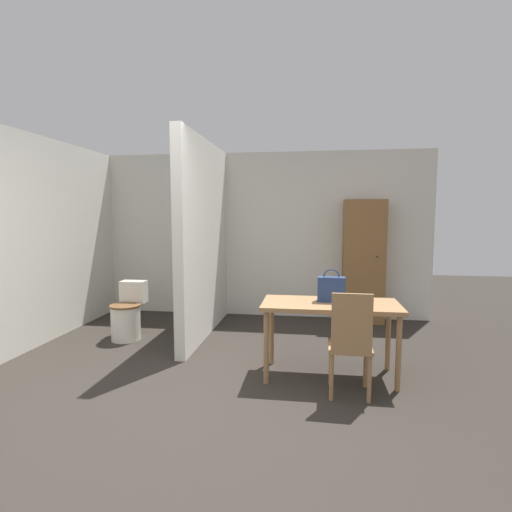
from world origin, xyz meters
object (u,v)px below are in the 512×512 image
at_px(dining_table, 330,311).
at_px(wooden_cabinet, 364,261).
at_px(handbag, 331,289).
at_px(wooden_chair, 350,342).
at_px(toilet, 128,315).

relative_size(dining_table, wooden_cabinet, 0.73).
bearing_deg(handbag, dining_table, -96.99).
bearing_deg(wooden_cabinet, dining_table, -104.97).
bearing_deg(handbag, wooden_chair, -73.32).
relative_size(wooden_chair, toilet, 1.31).
relative_size(dining_table, wooden_chair, 1.41).
bearing_deg(wooden_chair, handbag, 108.14).
xyz_separation_m(dining_table, handbag, (0.01, 0.06, 0.21)).
bearing_deg(toilet, dining_table, -18.95).
bearing_deg(toilet, wooden_cabinet, 22.17).
distance_m(dining_table, toilet, 2.64).
height_order(dining_table, toilet, dining_table).
height_order(wooden_chair, handbag, handbag).
xyz_separation_m(wooden_chair, wooden_cabinet, (0.41, 2.52, 0.40)).
distance_m(wooden_chair, handbag, 0.62).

